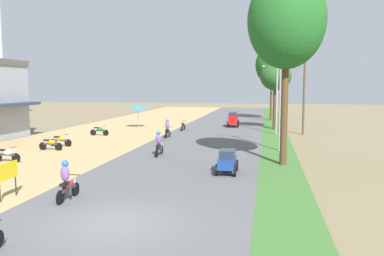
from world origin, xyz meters
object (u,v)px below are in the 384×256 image
streetlamp_mid (277,87)px  motorbike_ahead_fourth (168,129)px  street_signboard (7,174)px  streetlamp_near (281,86)px  utility_pole_near (304,90)px  motorbike_ahead_second (67,181)px  median_tree_nearest (287,21)px  car_van_red (233,118)px  median_tree_third (272,65)px  parked_motorbike_second (7,154)px  parked_motorbike_fourth (61,140)px  car_hatchback_blue (227,161)px  motorbike_ahead_fifth (183,126)px  motorbike_ahead_third (159,144)px  parked_motorbike_third (51,143)px  median_tree_second (276,77)px  vendor_umbrella (138,107)px  streetlamp_far (274,89)px  parked_motorbike_fifth (100,130)px

streetlamp_mid → motorbike_ahead_fourth: streetlamp_mid is taller
street_signboard → motorbike_ahead_fourth: size_ratio=0.83×
motorbike_ahead_fourth → streetlamp_near: bearing=-27.8°
utility_pole_near → motorbike_ahead_second: 26.91m
median_tree_nearest → car_van_red: 21.96m
median_tree_third → motorbike_ahead_fourth: (-9.15, -20.39, -6.55)m
parked_motorbike_second → parked_motorbike_fourth: 6.23m
car_hatchback_blue → motorbike_ahead_second: motorbike_ahead_second is taller
median_tree_third → motorbike_ahead_fifth: 18.48m
street_signboard → utility_pole_near: (13.77, 24.39, 3.16)m
street_signboard → median_tree_nearest: 16.26m
motorbike_ahead_third → car_hatchback_blue: bearing=-40.6°
median_tree_third → motorbike_ahead_third: (-7.47, -29.12, -6.55)m
street_signboard → streetlamp_mid: streetlamp_mid is taller
parked_motorbike_third → median_tree_third: bearing=61.0°
median_tree_nearest → median_tree_third: size_ratio=1.11×
car_van_red → street_signboard: bearing=-102.8°
median_tree_nearest → median_tree_second: size_ratio=1.55×
parked_motorbike_third → motorbike_ahead_fifth: motorbike_ahead_fifth is taller
parked_motorbike_second → streetlamp_mid: streetlamp_mid is taller
vendor_umbrella → car_hatchback_blue: size_ratio=1.26×
vendor_umbrella → streetlamp_near: streetlamp_near is taller
parked_motorbike_fourth → streetlamp_mid: (16.28, 10.66, 3.98)m
streetlamp_mid → streetlamp_far: 12.60m
car_van_red → motorbike_ahead_fifth: (-4.75, -4.45, -0.45)m
parked_motorbike_second → vendor_umbrella: size_ratio=0.71×
streetlamp_mid → motorbike_ahead_third: (-7.81, -13.22, -3.68)m
car_hatchback_blue → streetlamp_near: bearing=69.9°
utility_pole_near → median_tree_third: bearing=100.7°
streetlamp_far → motorbike_ahead_third: (-7.81, -25.82, -3.41)m
parked_motorbike_third → parked_motorbike_fifth: 8.37m
motorbike_ahead_second → parked_motorbike_third: bearing=123.5°
utility_pole_near → motorbike_ahead_fourth: (-12.01, -5.18, -3.41)m
parked_motorbike_third → motorbike_ahead_third: bearing=-5.3°
street_signboard → median_tree_third: bearing=74.6°
vendor_umbrella → motorbike_ahead_second: size_ratio=1.40×
median_tree_nearest → motorbike_ahead_fifth: size_ratio=6.12×
street_signboard → car_van_red: bearing=77.2°
motorbike_ahead_fourth → street_signboard: bearing=-95.2°
parked_motorbike_second → streetlamp_far: streetlamp_far is taller
median_tree_third → streetlamp_mid: median_tree_third is taller
median_tree_nearest → motorbike_ahead_fourth: bearing=133.7°
parked_motorbike_second → motorbike_ahead_fourth: bearing=61.2°
vendor_umbrella → car_hatchback_blue: bearing=-60.1°
car_hatchback_blue → motorbike_ahead_third: (-4.90, 4.20, 0.11)m
motorbike_ahead_fifth → median_tree_third: bearing=58.5°
parked_motorbike_second → motorbike_ahead_fourth: 14.15m
vendor_umbrella → parked_motorbike_fourth: bearing=-96.0°
street_signboard → car_hatchback_blue: 10.44m
motorbike_ahead_second → parked_motorbike_fourth: bearing=120.5°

